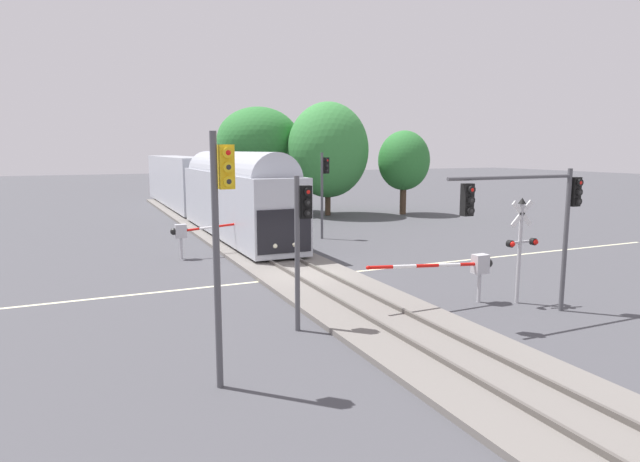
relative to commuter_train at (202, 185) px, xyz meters
name	(u,v)px	position (x,y,z in m)	size (l,w,h in m)	color
ground_plane	(306,277)	(0.00, -21.15, -2.79)	(220.00, 220.00, 0.00)	#47474C
road_centre_stripe	(306,277)	(0.00, -21.15, -2.78)	(44.00, 0.20, 0.01)	beige
railway_track	(306,275)	(0.00, -21.15, -2.69)	(4.40, 80.00, 0.32)	slate
commuter_train	(202,185)	(0.00, 0.00, 0.00)	(3.04, 40.10, 5.16)	#B2B7C1
crossing_gate_near	(469,266)	(3.78, -27.47, -1.37)	(5.31, 0.40, 1.81)	#B7B7BC
crossing_signal_mast	(521,239)	(5.52, -28.16, -0.41)	(1.36, 0.44, 3.90)	#B2B2B7
crossing_gate_far	(191,231)	(-3.77, -14.83, -1.36)	(5.36, 0.40, 1.85)	#B7B7BC
traffic_signal_far_side	(324,181)	(5.09, -12.03, 0.84)	(0.53, 0.38, 5.41)	#4C4C51
traffic_signal_median	(302,228)	(-2.84, -27.68, 0.45)	(0.53, 0.38, 4.82)	#4C4C51
traffic_signal_near_right	(535,206)	(4.69, -29.53, 0.98)	(5.52, 0.38, 4.97)	#4C4C51
traffic_signal_near_left	(221,220)	(-6.06, -30.67, 1.23)	(0.53, 0.38, 6.01)	#4C4C51
elm_centre_background	(258,140)	(5.76, 3.30, 3.62)	(7.25, 7.25, 9.30)	#4C3828
oak_far_right	(328,150)	(10.48, -1.06, 2.76)	(6.87, 6.87, 9.56)	#4C3828
maple_right_background	(404,161)	(16.79, -3.04, 1.85)	(4.44, 4.44, 7.22)	#4C3828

